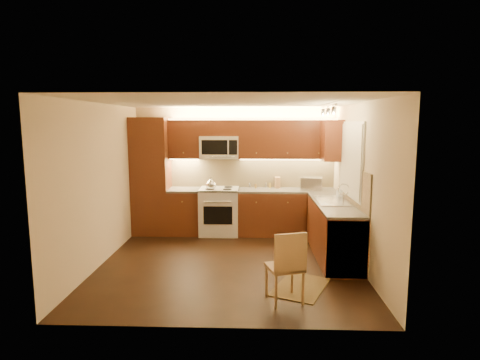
{
  "coord_description": "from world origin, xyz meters",
  "views": [
    {
      "loc": [
        0.38,
        -6.0,
        2.2
      ],
      "look_at": [
        0.15,
        0.55,
        1.25
      ],
      "focal_mm": 29.66,
      "sensor_mm": 36.0,
      "label": 1
    }
  ],
  "objects_px": {
    "dining_chair": "(285,266)",
    "sink": "(333,197)",
    "microwave": "(219,147)",
    "toaster_oven": "(312,183)",
    "knife_block": "(277,182)",
    "soap_bottle": "(340,192)",
    "kettle": "(211,183)",
    "stove": "(219,211)"
  },
  "relations": [
    {
      "from": "kettle",
      "to": "knife_block",
      "type": "bearing_deg",
      "value": 18.27
    },
    {
      "from": "stove",
      "to": "toaster_oven",
      "type": "xyz_separation_m",
      "value": [
        1.82,
        0.03,
        0.56
      ]
    },
    {
      "from": "sink",
      "to": "kettle",
      "type": "height_order",
      "value": "kettle"
    },
    {
      "from": "microwave",
      "to": "kettle",
      "type": "height_order",
      "value": "microwave"
    },
    {
      "from": "dining_chair",
      "to": "kettle",
      "type": "bearing_deg",
      "value": 96.38
    },
    {
      "from": "knife_block",
      "to": "toaster_oven",
      "type": "bearing_deg",
      "value": -19.54
    },
    {
      "from": "kettle",
      "to": "soap_bottle",
      "type": "bearing_deg",
      "value": -12.05
    },
    {
      "from": "stove",
      "to": "kettle",
      "type": "height_order",
      "value": "kettle"
    },
    {
      "from": "microwave",
      "to": "dining_chair",
      "type": "distance_m",
      "value": 3.53
    },
    {
      "from": "sink",
      "to": "stove",
      "type": "bearing_deg",
      "value": 150.64
    },
    {
      "from": "knife_block",
      "to": "dining_chair",
      "type": "height_order",
      "value": "knife_block"
    },
    {
      "from": "soap_bottle",
      "to": "knife_block",
      "type": "bearing_deg",
      "value": 126.38
    },
    {
      "from": "microwave",
      "to": "soap_bottle",
      "type": "relative_size",
      "value": 4.04
    },
    {
      "from": "toaster_oven",
      "to": "knife_block",
      "type": "distance_m",
      "value": 0.69
    },
    {
      "from": "kettle",
      "to": "knife_block",
      "type": "height_order",
      "value": "kettle"
    },
    {
      "from": "knife_block",
      "to": "soap_bottle",
      "type": "height_order",
      "value": "knife_block"
    },
    {
      "from": "knife_block",
      "to": "dining_chair",
      "type": "xyz_separation_m",
      "value": [
        -0.09,
        -3.2,
        -0.55
      ]
    },
    {
      "from": "stove",
      "to": "toaster_oven",
      "type": "relative_size",
      "value": 2.26
    },
    {
      "from": "stove",
      "to": "soap_bottle",
      "type": "bearing_deg",
      "value": -18.82
    },
    {
      "from": "microwave",
      "to": "stove",
      "type": "bearing_deg",
      "value": -90.0
    },
    {
      "from": "microwave",
      "to": "soap_bottle",
      "type": "xyz_separation_m",
      "value": [
        2.19,
        -0.88,
        -0.73
      ]
    },
    {
      "from": "stove",
      "to": "knife_block",
      "type": "height_order",
      "value": "knife_block"
    },
    {
      "from": "sink",
      "to": "dining_chair",
      "type": "xyz_separation_m",
      "value": [
        -0.93,
        -1.86,
        -0.52
      ]
    },
    {
      "from": "stove",
      "to": "knife_block",
      "type": "relative_size",
      "value": 4.2
    },
    {
      "from": "stove",
      "to": "dining_chair",
      "type": "relative_size",
      "value": 1.01
    },
    {
      "from": "soap_bottle",
      "to": "kettle",
      "type": "bearing_deg",
      "value": 155.32
    },
    {
      "from": "stove",
      "to": "microwave",
      "type": "relative_size",
      "value": 1.21
    },
    {
      "from": "soap_bottle",
      "to": "dining_chair",
      "type": "xyz_separation_m",
      "value": [
        -1.13,
        -2.24,
        -0.54
      ]
    },
    {
      "from": "toaster_oven",
      "to": "soap_bottle",
      "type": "xyz_separation_m",
      "value": [
        0.37,
        -0.78,
        -0.03
      ]
    },
    {
      "from": "microwave",
      "to": "knife_block",
      "type": "bearing_deg",
      "value": 3.87
    },
    {
      "from": "sink",
      "to": "knife_block",
      "type": "distance_m",
      "value": 1.58
    },
    {
      "from": "microwave",
      "to": "toaster_oven",
      "type": "height_order",
      "value": "microwave"
    },
    {
      "from": "stove",
      "to": "kettle",
      "type": "bearing_deg",
      "value": -129.93
    },
    {
      "from": "soap_bottle",
      "to": "dining_chair",
      "type": "height_order",
      "value": "soap_bottle"
    },
    {
      "from": "stove",
      "to": "sink",
      "type": "bearing_deg",
      "value": -29.36
    },
    {
      "from": "dining_chair",
      "to": "sink",
      "type": "bearing_deg",
      "value": 46.52
    },
    {
      "from": "stove",
      "to": "soap_bottle",
      "type": "xyz_separation_m",
      "value": [
        2.19,
        -0.75,
        0.53
      ]
    },
    {
      "from": "stove",
      "to": "kettle",
      "type": "relative_size",
      "value": 3.78
    },
    {
      "from": "dining_chair",
      "to": "knife_block",
      "type": "bearing_deg",
      "value": 71.54
    },
    {
      "from": "knife_block",
      "to": "dining_chair",
      "type": "bearing_deg",
      "value": -95.62
    },
    {
      "from": "stove",
      "to": "sink",
      "type": "xyz_separation_m",
      "value": [
        2.0,
        -1.12,
        0.52
      ]
    },
    {
      "from": "microwave",
      "to": "sink",
      "type": "relative_size",
      "value": 0.88
    }
  ]
}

